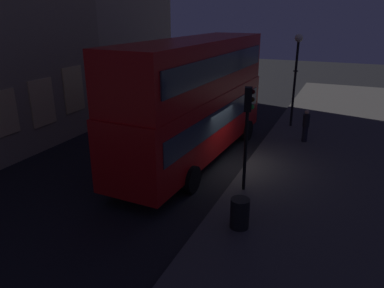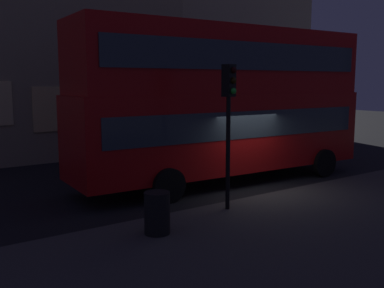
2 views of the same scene
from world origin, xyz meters
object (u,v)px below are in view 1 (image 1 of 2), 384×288
Objects in this scene: traffic_light_far_side at (216,67)px; street_lamp at (296,63)px; pedestrian at (306,125)px; traffic_light_near_kerb at (248,118)px; double_decker_bus at (195,95)px; litter_bin at (240,213)px.

street_lamp is at bearing 44.19° from traffic_light_far_side.
pedestrian is (-2.59, -1.11, -2.81)m from street_lamp.
traffic_light_near_kerb is at bearing 130.90° from pedestrian.
traffic_light_near_kerb is 9.22m from street_lamp.
litter_bin is at bearing -141.29° from double_decker_bus.
street_lamp reaches higher than traffic_light_far_side.
litter_bin is at bearing -178.58° from street_lamp.
traffic_light_near_kerb is at bearing 178.23° from street_lamp.
street_lamp is 3.98m from pedestrian.
traffic_light_near_kerb is 1.00× the size of traffic_light_far_side.
traffic_light_far_side is at bearing 12.54° from pedestrian.
pedestrian is 1.73× the size of litter_bin.
litter_bin is (-15.18, -6.28, -2.21)m from traffic_light_far_side.
pedestrian reaches higher than litter_bin.
litter_bin is (-4.90, -3.58, -2.42)m from double_decker_bus.
street_lamp is (6.86, -3.29, 0.77)m from double_decker_bus.
street_lamp is at bearing -15.58° from traffic_light_near_kerb.
traffic_light_far_side reaches higher than litter_bin.
traffic_light_near_kerb is at bearing 12.51° from litter_bin.
double_decker_bus is 7.64m from street_lamp.
pedestrian is at bearing 33.64° from traffic_light_far_side.
traffic_light_far_side is 16.58m from litter_bin.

